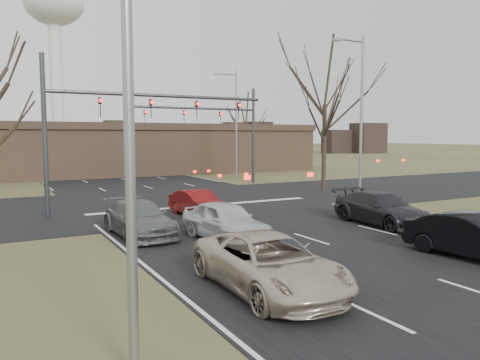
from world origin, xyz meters
The scene contains 18 objects.
ground centered at (0.00, 0.00, 0.00)m, with size 360.00×360.00×0.00m, color #474826.
road_main centered at (0.00, 60.00, 0.01)m, with size 14.00×300.00×0.02m, color black.
road_cross centered at (0.00, 15.00, 0.01)m, with size 200.00×14.00×0.02m, color black.
building centered at (2.00, 38.00, 2.67)m, with size 42.40×10.40×5.30m.
water_tower centered at (6.00, 120.00, 35.47)m, with size 15.00×15.00×44.50m.
mast_arm_near centered at (-5.23, 13.00, 5.07)m, with size 12.12×0.24×8.00m.
mast_arm_far centered at (6.18, 23.00, 5.02)m, with size 11.12×0.24×8.00m.
streetlight_left centered at (-8.82, -4.00, 5.59)m, with size 2.34×0.25×10.00m.
streetlight_right_near centered at (8.82, 10.00, 5.59)m, with size 2.34×0.25×10.00m.
streetlight_right_far centered at (9.32, 27.00, 5.59)m, with size 2.34×0.25×10.00m.
tree_right_near centered at (11.00, 16.00, 8.90)m, with size 6.90×6.90×11.50m.
tree_right_far centered at (15.00, 35.00, 6.96)m, with size 5.40×5.40×9.00m.
car_silver_suv centered at (-4.67, -1.35, 0.73)m, with size 2.44×5.28×1.47m, color beige.
car_white_sedan centered at (-3.00, 4.49, 0.76)m, with size 1.80×4.47×1.52m, color #BCBCBE.
car_black_hatch centered at (3.00, -1.85, 0.74)m, with size 1.57×4.49×1.48m, color black.
car_charcoal_sedan centered at (4.72, 3.99, 0.74)m, with size 2.08×5.11×1.48m, color black.
car_grey_ahead centered at (-5.69, 6.95, 0.70)m, with size 1.97×4.84×1.41m, color slate.
car_red_ahead centered at (-1.79, 9.99, 0.66)m, with size 1.39×3.98×1.31m, color #610E0D.
Camera 1 is at (-11.04, -11.49, 4.06)m, focal length 35.00 mm.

